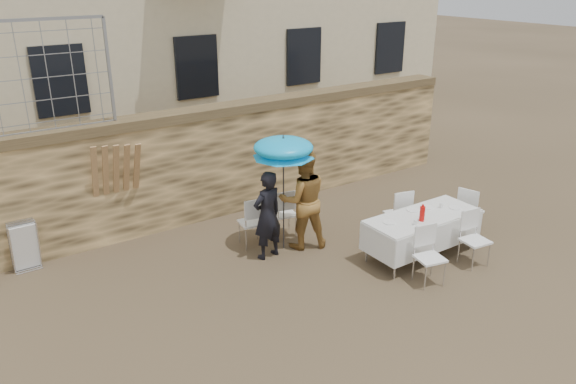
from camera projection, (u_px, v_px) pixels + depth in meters
ground at (354, 344)px, 7.61m from camera, size 80.00×80.00×0.00m
stone_wall at (192, 167)px, 11.06m from camera, size 13.00×0.50×2.20m
chain_link_fence at (8, 81)px, 8.76m from camera, size 3.20×0.06×1.80m
man_suit at (267, 215)px, 9.62m from camera, size 0.63×0.46×1.59m
woman_dress at (303, 200)px, 9.97m from camera, size 1.07×0.96×1.83m
umbrella at (283, 151)px, 9.51m from camera, size 1.07×1.07×1.97m
couple_chair_left at (252, 221)px, 10.16m from camera, size 0.55×0.55×0.96m
couple_chair_right at (284, 212)px, 10.52m from camera, size 0.57×0.57×0.96m
banquet_table at (423, 217)px, 9.70m from camera, size 2.10×0.85×0.78m
soda_bottle at (422, 214)px, 9.41m from camera, size 0.09×0.09×0.26m
table_chair_front_left at (430, 257)px, 8.90m from camera, size 0.57×0.57×0.96m
table_chair_front_right at (475, 239)px, 9.47m from camera, size 0.53×0.53×0.96m
table_chair_back at (398, 213)px, 10.51m from camera, size 0.58×0.58×0.96m
table_chair_side at (470, 211)px, 10.59m from camera, size 0.59×0.59×0.96m
chair_stack_right at (23, 244)px, 9.37m from camera, size 0.46×0.32×0.92m
wood_planks at (113, 193)px, 10.05m from camera, size 0.70×0.20×2.00m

